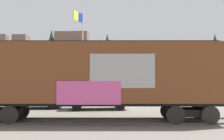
% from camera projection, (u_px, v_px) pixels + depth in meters
% --- Properties ---
extents(ground_plane, '(260.00, 260.00, 0.00)m').
position_uv_depth(ground_plane, '(120.00, 121.00, 11.91)').
color(ground_plane, slate).
extents(track, '(60.02, 3.18, 0.08)m').
position_uv_depth(track, '(101.00, 121.00, 11.89)').
color(track, '#4C4742').
rests_on(track, ground_plane).
extents(freight_car, '(13.92, 2.98, 4.25)m').
position_uv_depth(freight_car, '(94.00, 75.00, 11.97)').
color(freight_car, brown).
rests_on(freight_car, ground_plane).
extents(flagpole, '(0.82, 1.51, 9.03)m').
position_uv_depth(flagpole, '(81.00, 42.00, 22.65)').
color(flagpole, silver).
rests_on(flagpole, ground_plane).
extents(hillside, '(117.52, 29.74, 17.19)m').
position_uv_depth(hillside, '(110.00, 66.00, 77.21)').
color(hillside, gray).
rests_on(hillside, ground_plane).
extents(parked_car_green, '(4.27, 2.04, 1.81)m').
position_uv_depth(parked_car_green, '(35.00, 96.00, 17.15)').
color(parked_car_green, '#1E5933').
rests_on(parked_car_green, ground_plane).
extents(parked_car_white, '(4.51, 2.21, 1.60)m').
position_uv_depth(parked_car_white, '(97.00, 98.00, 16.54)').
color(parked_car_white, silver).
rests_on(parked_car_white, ground_plane).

